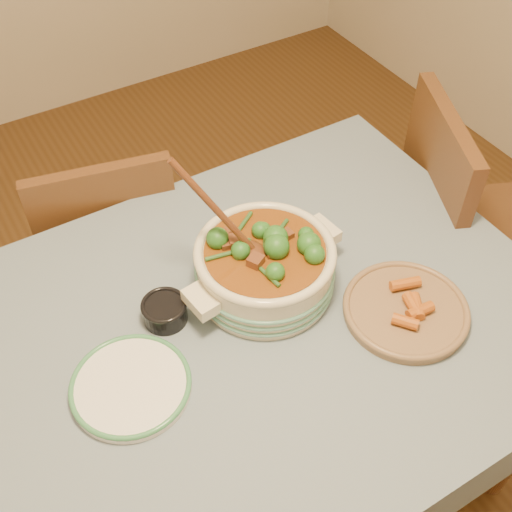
{
  "coord_description": "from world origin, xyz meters",
  "views": [
    {
      "loc": [
        -0.33,
        -0.78,
        1.95
      ],
      "look_at": [
        0.19,
        0.09,
        0.87
      ],
      "focal_mm": 45.0,
      "sensor_mm": 36.0,
      "label": 1
    }
  ],
  "objects": [
    {
      "name": "fried_plate",
      "position": [
        0.44,
        -0.16,
        0.78
      ],
      "size": [
        0.31,
        0.31,
        0.05
      ],
      "rotation": [
        0.0,
        0.0,
        0.08
      ],
      "color": "#86664A",
      "rests_on": "dining_table"
    },
    {
      "name": "white_plate",
      "position": [
        -0.19,
        -0.02,
        0.77
      ],
      "size": [
        0.28,
        0.28,
        0.02
      ],
      "rotation": [
        0.0,
        0.0,
        0.09
      ],
      "color": "white",
      "rests_on": "dining_table"
    },
    {
      "name": "stew_casserole",
      "position": [
        0.2,
        0.08,
        0.84
      ],
      "size": [
        0.42,
        0.36,
        0.39
      ],
      "rotation": [
        0.0,
        0.0,
        0.12
      ],
      "color": "beige",
      "rests_on": "dining_table"
    },
    {
      "name": "dining_table",
      "position": [
        0.0,
        0.0,
        0.66
      ],
      "size": [
        1.68,
        1.08,
        0.76
      ],
      "color": "brown",
      "rests_on": "floor"
    },
    {
      "name": "chair_far",
      "position": [
        0.0,
        0.68,
        0.49
      ],
      "size": [
        0.48,
        0.48,
        0.87
      ],
      "rotation": [
        0.0,
        0.0,
        2.93
      ],
      "color": "brown",
      "rests_on": "floor"
    },
    {
      "name": "floor",
      "position": [
        0.0,
        0.0,
        0.0
      ],
      "size": [
        4.5,
        4.5,
        0.0
      ],
      "primitive_type": "plane",
      "color": "#4D3016",
      "rests_on": "ground"
    },
    {
      "name": "condiment_bowl",
      "position": [
        -0.04,
        0.11,
        0.79
      ],
      "size": [
        0.13,
        0.13,
        0.06
      ],
      "rotation": [
        0.0,
        0.0,
        -0.34
      ],
      "color": "black",
      "rests_on": "dining_table"
    },
    {
      "name": "chair_right",
      "position": [
        0.96,
        0.14,
        0.54
      ],
      "size": [
        0.59,
        0.59,
        0.96
      ],
      "rotation": [
        0.0,
        0.0,
        1.15
      ],
      "color": "brown",
      "rests_on": "floor"
    }
  ]
}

